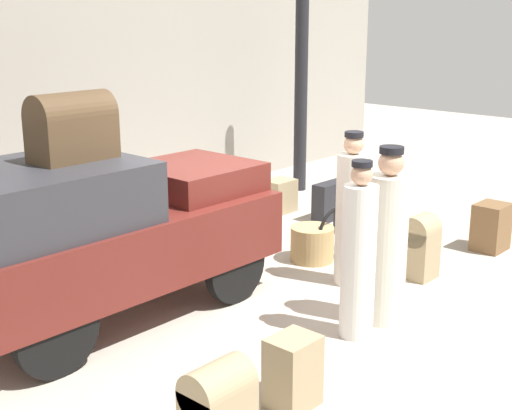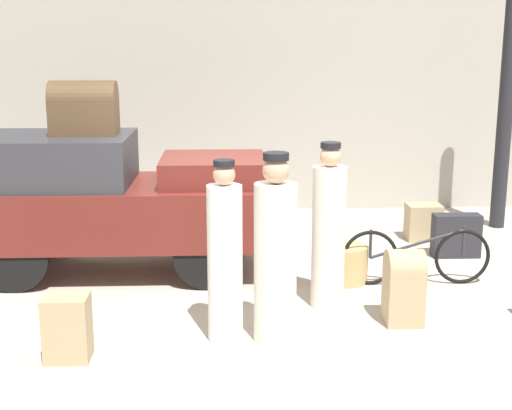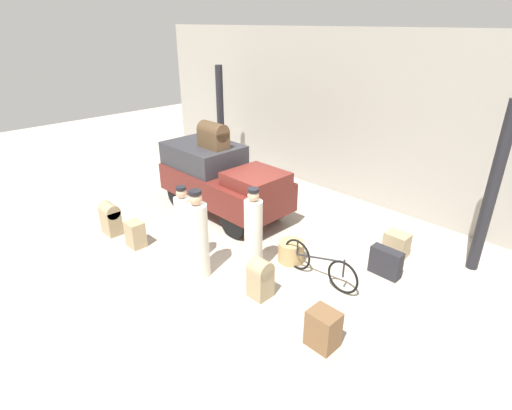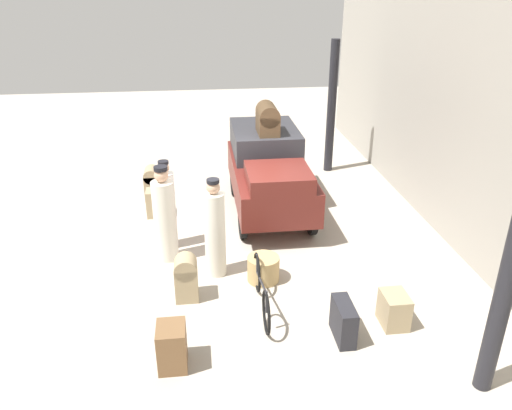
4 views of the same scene
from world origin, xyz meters
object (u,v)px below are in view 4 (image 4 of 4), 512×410
(porter_lifting_near_truck, at_px, (215,232))
(suitcase_tan_flat, at_px, (152,182))
(trunk_wicker_pale, at_px, (343,321))
(trunk_umber_medium, at_px, (394,310))
(conductor_in_dark_uniform, at_px, (167,208))
(trunk_large_brown, at_px, (186,276))
(wicker_basket, at_px, (263,269))
(porter_with_bicycle, at_px, (165,218))
(suitcase_small_leather, at_px, (172,347))
(suitcase_black_upright, at_px, (154,203))
(bicycle, at_px, (261,291))
(trunk_on_truck_roof, at_px, (268,119))
(truck, at_px, (269,169))

(porter_lifting_near_truck, height_order, suitcase_tan_flat, porter_lifting_near_truck)
(trunk_wicker_pale, bearing_deg, trunk_umber_medium, 104.03)
(conductor_in_dark_uniform, relative_size, trunk_large_brown, 2.26)
(wicker_basket, xyz_separation_m, porter_with_bicycle, (-0.95, -1.68, 0.61))
(suitcase_small_leather, distance_m, suitcase_black_upright, 4.81)
(bicycle, xyz_separation_m, wicker_basket, (-0.83, 0.14, -0.12))
(wicker_basket, relative_size, porter_lifting_near_truck, 0.31)
(suitcase_tan_flat, bearing_deg, trunk_large_brown, 11.23)
(wicker_basket, bearing_deg, porter_lifting_near_truck, -111.65)
(trunk_on_truck_roof, bearing_deg, suitcase_small_leather, -21.59)
(trunk_umber_medium, height_order, suitcase_tan_flat, suitcase_tan_flat)
(porter_lifting_near_truck, relative_size, trunk_wicker_pale, 2.88)
(trunk_wicker_pale, distance_m, suitcase_black_upright, 5.39)
(trunk_wicker_pale, bearing_deg, bicycle, -127.21)
(trunk_on_truck_roof, bearing_deg, trunk_umber_medium, 15.88)
(truck, relative_size, bicycle, 2.04)
(trunk_large_brown, bearing_deg, trunk_on_truck_roof, 152.53)
(truck, distance_m, porter_with_bicycle, 2.90)
(bicycle, bearing_deg, wicker_basket, 170.35)
(bicycle, bearing_deg, porter_with_bicycle, -139.08)
(porter_lifting_near_truck, height_order, trunk_on_truck_roof, trunk_on_truck_roof)
(conductor_in_dark_uniform, xyz_separation_m, trunk_large_brown, (1.81, 0.35, -0.40))
(wicker_basket, distance_m, trunk_on_truck_roof, 3.62)
(trunk_umber_medium, bearing_deg, conductor_in_dark_uniform, -129.69)
(bicycle, relative_size, trunk_large_brown, 2.26)
(wicker_basket, distance_m, trunk_wicker_pale, 1.90)
(suitcase_small_leather, height_order, trunk_large_brown, trunk_large_brown)
(porter_with_bicycle, bearing_deg, bicycle, 40.92)
(bicycle, bearing_deg, suitcase_small_leather, -50.54)
(conductor_in_dark_uniform, distance_m, porter_lifting_near_truck, 1.40)
(suitcase_small_leather, relative_size, trunk_on_truck_roof, 0.81)
(wicker_basket, xyz_separation_m, porter_lifting_near_truck, (-0.32, -0.80, 0.61))
(trunk_large_brown, bearing_deg, conductor_in_dark_uniform, -168.98)
(wicker_basket, xyz_separation_m, suitcase_small_leather, (1.94, -1.49, 0.09))
(conductor_in_dark_uniform, bearing_deg, suitcase_black_upright, -165.44)
(wicker_basket, height_order, suitcase_tan_flat, suitcase_tan_flat)
(trunk_wicker_pale, relative_size, trunk_on_truck_roof, 0.80)
(conductor_in_dark_uniform, height_order, trunk_umber_medium, conductor_in_dark_uniform)
(suitcase_black_upright, height_order, trunk_on_truck_roof, trunk_on_truck_roof)
(truck, xyz_separation_m, wicker_basket, (2.85, -0.50, -0.74))
(truck, height_order, porter_with_bicycle, porter_with_bicycle)
(bicycle, distance_m, conductor_in_dark_uniform, 2.75)
(trunk_umber_medium, relative_size, trunk_wicker_pale, 0.84)
(porter_with_bicycle, xyz_separation_m, trunk_on_truck_roof, (-2.14, 2.18, 1.20))
(porter_lifting_near_truck, bearing_deg, porter_with_bicycle, -125.64)
(trunk_wicker_pale, height_order, suitcase_small_leather, suitcase_small_leather)
(bicycle, distance_m, trunk_on_truck_roof, 4.32)
(wicker_basket, relative_size, suitcase_small_leather, 0.88)
(truck, relative_size, suitcase_black_upright, 5.99)
(suitcase_small_leather, bearing_deg, suitcase_black_upright, -173.56)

